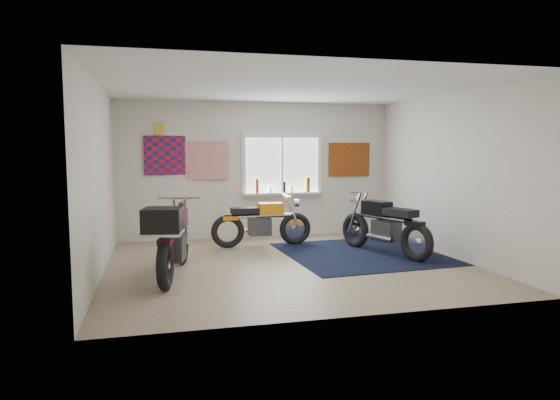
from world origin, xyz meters
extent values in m
plane|color=#9E896B|center=(0.00, 0.00, 0.00)|extent=(5.50, 5.50, 0.00)
plane|color=white|center=(0.00, 0.00, 2.70)|extent=(5.50, 5.50, 0.00)
plane|color=silver|center=(0.00, 2.50, 1.35)|extent=(5.50, 0.00, 5.50)
plane|color=silver|center=(0.00, -2.50, 1.35)|extent=(5.50, 0.00, 5.50)
plane|color=silver|center=(-2.75, 0.00, 1.35)|extent=(0.00, 5.00, 5.00)
plane|color=silver|center=(2.75, 0.00, 1.35)|extent=(0.00, 5.00, 5.00)
cube|color=black|center=(1.38, 0.43, 0.01)|extent=(2.66, 2.76, 0.01)
cube|color=white|center=(0.50, 2.48, 1.45)|extent=(1.50, 0.02, 1.10)
cube|color=white|center=(0.50, 2.47, 2.04)|extent=(1.66, 0.06, 0.08)
cube|color=white|center=(0.50, 2.47, 0.86)|extent=(1.66, 0.06, 0.08)
cube|color=white|center=(-0.29, 2.47, 1.45)|extent=(0.08, 0.06, 1.10)
cube|color=white|center=(1.29, 2.47, 1.45)|extent=(0.08, 0.06, 1.10)
cube|color=white|center=(0.50, 2.47, 1.45)|extent=(0.04, 0.06, 1.10)
cube|color=white|center=(0.50, 2.41, 0.88)|extent=(1.60, 0.16, 0.04)
cylinder|color=maroon|center=(-0.03, 2.40, 1.04)|extent=(0.07, 0.07, 0.28)
cylinder|color=white|center=(0.24, 2.40, 0.96)|extent=(0.06, 0.06, 0.12)
cylinder|color=black|center=(0.53, 2.40, 1.01)|extent=(0.06, 0.06, 0.22)
cylinder|color=#C3CB17|center=(0.69, 2.40, 0.97)|extent=(0.05, 0.05, 0.14)
cylinder|color=brown|center=(1.03, 2.40, 1.05)|extent=(0.09, 0.09, 0.30)
plane|color=red|center=(-1.70, 2.48, 1.65)|extent=(1.00, 0.07, 1.00)
plane|color=red|center=(-1.05, 2.46, 1.55)|extent=(0.90, 0.09, 0.90)
cube|color=gold|center=(-1.90, 2.48, 2.15)|extent=(0.18, 0.02, 0.24)
cube|color=#A54C14|center=(1.95, 2.48, 1.55)|extent=(0.90, 0.03, 0.70)
torus|color=black|center=(0.51, 1.51, 0.30)|extent=(0.61, 0.13, 0.60)
torus|color=black|center=(-0.75, 1.49, 0.30)|extent=(0.61, 0.13, 0.60)
cylinder|color=silver|center=(0.51, 1.51, 0.30)|extent=(0.10, 0.09, 0.10)
cylinder|color=silver|center=(-0.75, 1.49, 0.30)|extent=(0.10, 0.09, 0.10)
cylinder|color=silver|center=(-0.12, 1.50, 0.56)|extent=(1.14, 0.10, 0.08)
cube|color=#313033|center=(-0.17, 1.50, 0.36)|extent=(0.41, 0.26, 0.31)
cylinder|color=silver|center=(-0.17, 1.64, 0.27)|extent=(0.50, 0.07, 0.06)
cube|color=orange|center=(0.04, 1.50, 0.69)|extent=(0.45, 0.24, 0.22)
cube|color=black|center=(-0.44, 1.50, 0.67)|extent=(0.50, 0.26, 0.11)
cube|color=orange|center=(-0.71, 1.49, 0.54)|extent=(0.27, 0.15, 0.07)
cube|color=orange|center=(0.51, 1.51, 0.41)|extent=(0.25, 0.13, 0.05)
cylinder|color=silver|center=(0.35, 1.51, 0.92)|extent=(0.04, 0.56, 0.03)
cylinder|color=silver|center=(0.53, 1.51, 0.78)|extent=(0.09, 0.15, 0.14)
torus|color=black|center=(1.50, 1.01, 0.31)|extent=(0.35, 0.64, 0.64)
torus|color=black|center=(2.00, -0.31, 0.31)|extent=(0.35, 0.64, 0.64)
cylinder|color=silver|center=(1.50, 1.01, 0.31)|extent=(0.13, 0.14, 0.11)
cylinder|color=silver|center=(2.00, -0.31, 0.31)|extent=(0.13, 0.14, 0.11)
cylinder|color=silver|center=(1.75, 0.35, 0.63)|extent=(0.53, 1.22, 0.09)
cube|color=#313033|center=(1.77, 0.30, 0.40)|extent=(0.42, 0.52, 0.34)
cylinder|color=silver|center=(1.62, 0.25, 0.30)|extent=(0.26, 0.54, 0.07)
cube|color=black|center=(1.69, 0.52, 0.77)|extent=(0.42, 0.56, 0.24)
cube|color=black|center=(1.87, 0.02, 0.75)|extent=(0.46, 0.62, 0.12)
cube|color=black|center=(1.98, -0.26, 0.61)|extent=(0.26, 0.34, 0.08)
cube|color=black|center=(1.50, 1.01, 0.43)|extent=(0.23, 0.31, 0.05)
cylinder|color=silver|center=(1.57, 0.84, 1.03)|extent=(0.60, 0.25, 0.04)
cylinder|color=silver|center=(1.50, 1.03, 0.87)|extent=(0.19, 0.15, 0.16)
torus|color=black|center=(-1.61, 0.43, 0.33)|extent=(0.26, 0.68, 0.67)
torus|color=black|center=(-1.89, -0.99, 0.33)|extent=(0.26, 0.68, 0.67)
cylinder|color=silver|center=(-1.61, 0.43, 0.33)|extent=(0.12, 0.13, 0.11)
cylinder|color=silver|center=(-1.89, -0.99, 0.33)|extent=(0.12, 0.13, 0.11)
cylinder|color=silver|center=(-1.75, -0.28, 0.64)|extent=(0.34, 1.29, 0.09)
cube|color=#313033|center=(-1.76, -0.33, 0.41)|extent=(0.37, 0.51, 0.35)
cylinder|color=silver|center=(-1.92, -0.30, 0.31)|extent=(0.18, 0.57, 0.07)
cube|color=#390912|center=(-1.71, -0.10, 0.78)|extent=(0.36, 0.56, 0.25)
cube|color=black|center=(-1.82, -0.64, 0.76)|extent=(0.39, 0.61, 0.12)
cube|color=#390912|center=(-1.88, -0.94, 0.62)|extent=(0.22, 0.33, 0.08)
cube|color=#390912|center=(-1.61, 0.43, 0.45)|extent=(0.20, 0.31, 0.05)
cylinder|color=silver|center=(-1.65, 0.24, 1.05)|extent=(0.63, 0.16, 0.04)
cylinder|color=silver|center=(-1.61, 0.45, 0.89)|extent=(0.18, 0.13, 0.16)
cube|color=black|center=(-1.91, -1.09, 0.91)|extent=(0.54, 0.51, 0.31)
camera|label=1|loc=(-1.96, -7.32, 1.80)|focal=32.00mm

